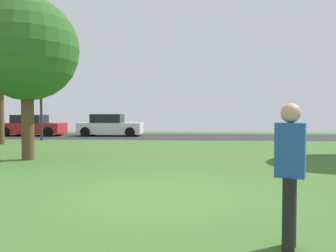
{
  "coord_description": "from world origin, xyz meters",
  "views": [
    {
      "loc": [
        0.72,
        -6.34,
        1.54
      ],
      "look_at": [
        0.0,
        3.27,
        1.18
      ],
      "focal_mm": 35.69,
      "sensor_mm": 36.0,
      "label": 1
    }
  ],
  "objects_px": {
    "parked_car_white": "(110,126)",
    "parked_car_red": "(32,126)",
    "person_catcher": "(290,169)",
    "street_lamp_post": "(41,101)",
    "oak_tree_left": "(27,50)"
  },
  "relations": [
    {
      "from": "street_lamp_post",
      "to": "oak_tree_left",
      "type": "bearing_deg",
      "value": -67.8
    },
    {
      "from": "oak_tree_left",
      "to": "person_catcher",
      "type": "bearing_deg",
      "value": -46.2
    },
    {
      "from": "parked_car_red",
      "to": "person_catcher",
      "type": "bearing_deg",
      "value": -56.58
    },
    {
      "from": "parked_car_white",
      "to": "person_catcher",
      "type": "bearing_deg",
      "value": -70.07
    },
    {
      "from": "parked_car_white",
      "to": "parked_car_red",
      "type": "bearing_deg",
      "value": -177.96
    },
    {
      "from": "oak_tree_left",
      "to": "street_lamp_post",
      "type": "xyz_separation_m",
      "value": [
        -3.19,
        7.81,
        -1.41
      ]
    },
    {
      "from": "person_catcher",
      "to": "parked_car_red",
      "type": "bearing_deg",
      "value": 145.19
    },
    {
      "from": "parked_car_red",
      "to": "parked_car_white",
      "type": "height_order",
      "value": "parked_car_white"
    },
    {
      "from": "parked_car_red",
      "to": "street_lamp_post",
      "type": "distance_m",
      "value": 4.99
    },
    {
      "from": "oak_tree_left",
      "to": "parked_car_white",
      "type": "relative_size",
      "value": 1.24
    },
    {
      "from": "person_catcher",
      "to": "parked_car_red",
      "type": "distance_m",
      "value": 22.38
    },
    {
      "from": "parked_car_red",
      "to": "street_lamp_post",
      "type": "relative_size",
      "value": 0.95
    },
    {
      "from": "person_catcher",
      "to": "street_lamp_post",
      "type": "relative_size",
      "value": 0.37
    },
    {
      "from": "parked_car_white",
      "to": "street_lamp_post",
      "type": "relative_size",
      "value": 0.96
    },
    {
      "from": "oak_tree_left",
      "to": "street_lamp_post",
      "type": "bearing_deg",
      "value": 112.2
    }
  ]
}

